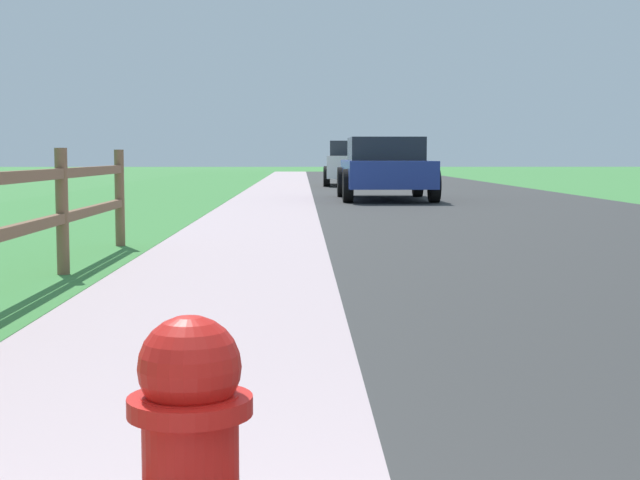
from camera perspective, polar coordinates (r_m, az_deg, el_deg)
ground_plane at (r=25.64m, az=-0.48°, el=2.80°), size 120.00×120.00×0.00m
road_asphalt at (r=27.90m, az=6.69°, el=2.96°), size 7.00×66.00×0.01m
curb_concrete at (r=27.77m, az=-6.74°, el=2.95°), size 6.00×66.00×0.01m
grass_verge at (r=27.96m, az=-9.80°, el=2.93°), size 5.00×66.00×0.00m
parked_suv_blue at (r=22.55m, az=3.97°, el=4.37°), size 2.17×4.75×1.48m
parked_car_white at (r=33.06m, az=2.04°, el=4.67°), size 2.18×4.50×1.55m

